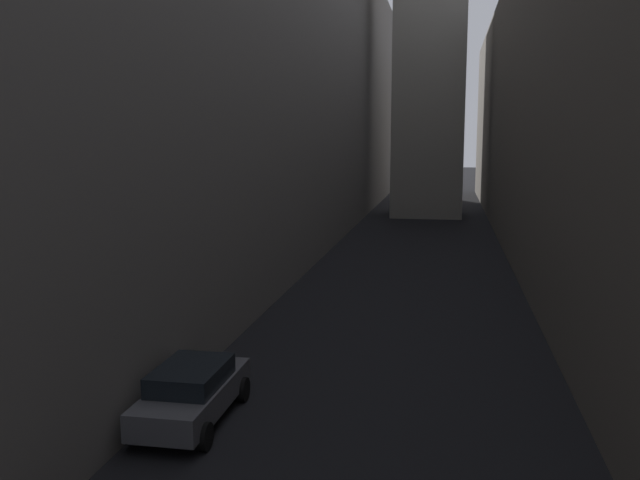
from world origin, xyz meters
name	(u,v)px	position (x,y,z in m)	size (l,w,h in m)	color
ground_plane	(411,269)	(0.00, 48.00, 0.00)	(264.00, 264.00, 0.00)	black
building_block_left	(191,66)	(-13.29, 50.00, 11.41)	(15.58, 108.00, 22.82)	slate
parked_car_left_far	(192,391)	(-4.40, 26.30, 0.81)	(1.95, 4.47, 1.52)	#4C4C51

